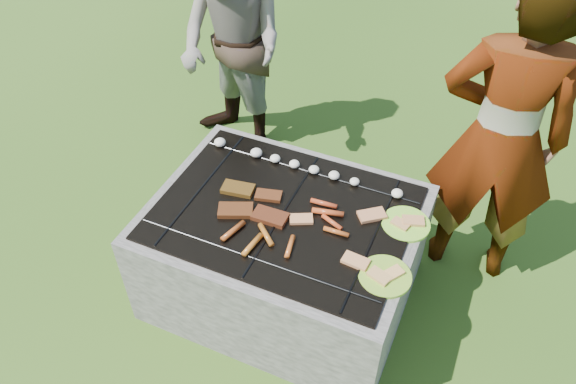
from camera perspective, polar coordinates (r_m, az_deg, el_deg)
name	(u,v)px	position (r m, az deg, el deg)	size (l,w,h in m)	color
lawn	(284,288)	(3.18, -0.37, -9.77)	(60.00, 60.00, 0.00)	#254812
fire_pit	(284,256)	(2.96, -0.39, -6.50)	(1.30, 1.00, 0.62)	#9D968B
mushrooms	(297,165)	(2.94, 0.92, 2.80)	(1.06, 0.06, 0.04)	#F1E4CC
pork_slabs	(251,204)	(2.74, -3.79, -1.24)	(0.40, 0.29, 0.02)	brown
sausages	(292,227)	(2.62, 0.42, -3.62)	(0.53, 0.47, 0.03)	#DC4F24
bread_on_grate	(348,230)	(2.64, 6.16, -3.85)	(0.45, 0.41, 0.02)	tan
plate_far	(406,224)	(2.72, 11.90, -3.16)	(0.27, 0.27, 0.03)	#D7FD3C
plate_near	(385,276)	(2.49, 9.81, -8.40)	(0.26, 0.26, 0.03)	#C8D934
cook	(501,139)	(2.89, 20.78, 5.04)	(0.64, 0.42, 1.76)	gray
bystander	(232,46)	(3.65, -5.69, 14.51)	(0.77, 0.60, 1.58)	gray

